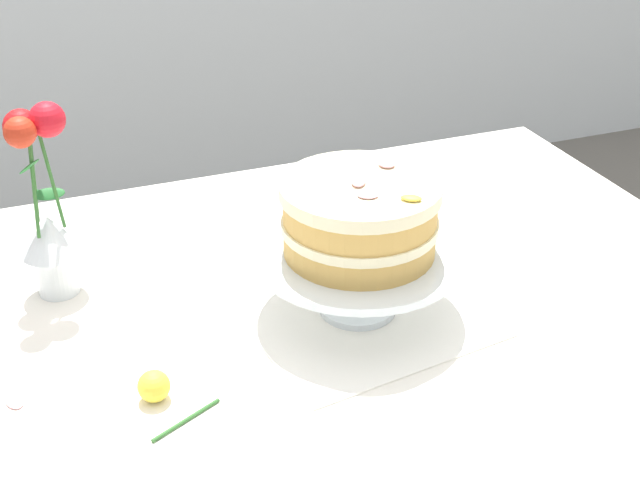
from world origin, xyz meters
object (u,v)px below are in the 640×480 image
cake_stand (359,261)px  fallen_rose (155,387)px  dining_table (303,378)px  layer_cake (360,217)px  flower_vase (46,212)px

cake_stand → fallen_rose: 0.33m
dining_table → layer_cake: size_ratio=6.41×
cake_stand → flower_vase: 0.45m
flower_vase → dining_table: bearing=-35.3°
fallen_rose → flower_vase: bearing=105.4°
flower_vase → fallen_rose: size_ratio=2.96×
cake_stand → flower_vase: flower_vase is taller
layer_cake → fallen_rose: bearing=-163.8°
dining_table → flower_vase: flower_vase is taller
dining_table → flower_vase: size_ratio=4.77×
flower_vase → layer_cake: bearing=-28.2°
layer_cake → flower_vase: size_ratio=0.74×
dining_table → fallen_rose: fallen_rose is taller
cake_stand → fallen_rose: bearing=-163.8°
layer_cake → fallen_rose: layer_cake is taller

